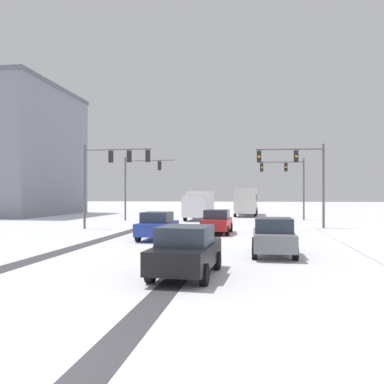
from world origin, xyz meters
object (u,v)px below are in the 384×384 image
traffic_signal_far_right (288,176)px  car_blue_second (158,226)px  car_grey_third (273,236)px  bus_oncoming (247,200)px  traffic_signal_far_left (138,178)px  car_red_lead (217,222)px  box_truck_delivery (199,204)px  traffic_signal_near_left (111,167)px  traffic_signal_near_right (300,169)px  car_black_fourth (186,251)px

traffic_signal_far_right → car_blue_second: 22.78m
car_grey_third → bus_oncoming: bus_oncoming is taller
traffic_signal_far_left → car_red_lead: traffic_signal_far_left is taller
car_red_lead → box_truck_delivery: (-3.23, 14.91, 0.82)m
traffic_signal_near_left → bus_oncoming: size_ratio=0.59×
traffic_signal_near_left → car_red_lead: (8.41, -2.54, -3.95)m
bus_oncoming → box_truck_delivery: (-4.81, -9.40, -0.36)m
car_blue_second → bus_oncoming: bus_oncoming is taller
traffic_signal_near_right → box_truck_delivery: size_ratio=0.87×
car_red_lead → car_black_fourth: (0.28, -14.19, 0.00)m
traffic_signal_near_right → bus_oncoming: (-4.35, 19.87, -2.61)m
traffic_signal_far_right → car_blue_second: size_ratio=1.57×
traffic_signal_far_left → traffic_signal_far_right: size_ratio=1.00×
car_red_lead → car_grey_third: same height
traffic_signal_far_left → bus_oncoming: (10.71, 11.83, -2.39)m
car_black_fourth → car_blue_second: bearing=108.6°
traffic_signal_far_right → traffic_signal_near_right: same height
traffic_signal_near_right → car_black_fourth: size_ratio=1.55×
box_truck_delivery → traffic_signal_near_right: bearing=-48.8°
box_truck_delivery → car_red_lead: bearing=-77.8°
car_red_lead → box_truck_delivery: 15.28m
traffic_signal_far_left → box_truck_delivery: traffic_signal_far_left is taller
box_truck_delivery → car_grey_third: bearing=-74.9°
car_blue_second → traffic_signal_far_right: bearing=65.7°
traffic_signal_far_left → car_black_fourth: size_ratio=1.55×
traffic_signal_near_right → car_black_fourth: 19.83m
car_blue_second → traffic_signal_near_right: bearing=43.0°
traffic_signal_near_left → car_red_lead: traffic_signal_near_left is taller
bus_oncoming → box_truck_delivery: 10.56m
traffic_signal_near_left → car_grey_third: bearing=-45.2°
traffic_signal_near_right → traffic_signal_near_left: bearing=-172.5°
traffic_signal_far_left → car_grey_third: (12.40, -21.69, -3.56)m
car_grey_third → car_black_fourth: (-2.99, -4.96, 0.00)m
car_grey_third → bus_oncoming: bearing=92.9°
car_red_lead → traffic_signal_near_right: bearing=36.8°
traffic_signal_near_right → car_blue_second: size_ratio=1.57×
car_red_lead → car_blue_second: (-3.14, -4.01, 0.00)m
traffic_signal_near_left → car_black_fourth: bearing=-62.6°
box_truck_delivery → car_blue_second: bearing=-89.7°
car_grey_third → bus_oncoming: (-1.69, 33.53, 1.18)m
traffic_signal_near_left → bus_oncoming: (9.98, 21.77, -2.78)m
car_blue_second → box_truck_delivery: (-0.09, 18.92, 0.82)m
traffic_signal_far_left → car_blue_second: (5.99, -16.48, -3.56)m
car_red_lead → car_black_fourth: 14.19m
traffic_signal_near_right → car_black_fourth: traffic_signal_near_right is taller
car_black_fourth → box_truck_delivery: size_ratio=0.56×
car_red_lead → car_grey_third: (3.27, -9.22, 0.00)m
traffic_signal_far_right → box_truck_delivery: (-9.33, -1.56, -2.95)m
traffic_signal_near_left → car_black_fourth: size_ratio=1.55×
car_grey_third → traffic_signal_far_left: bearing=119.8°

